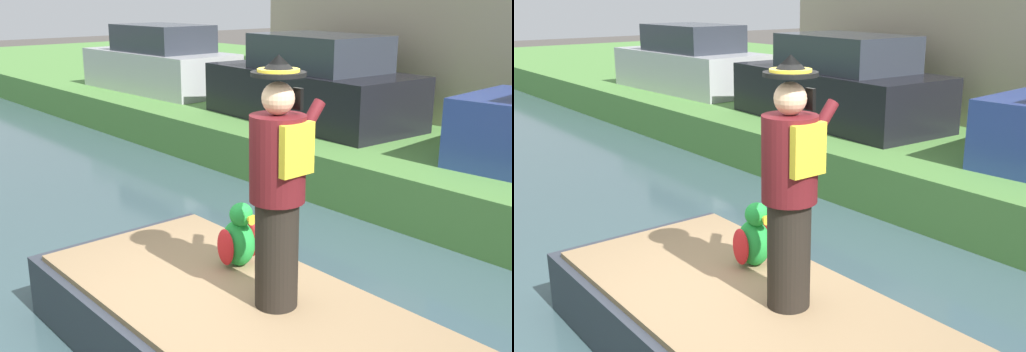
% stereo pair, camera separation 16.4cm
% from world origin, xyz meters
% --- Properties ---
extents(boat, '(1.84, 4.22, 0.61)m').
position_xyz_m(boat, '(0.00, -0.30, 0.40)').
color(boat, '#333842').
rests_on(boat, canal_water).
extents(person_pirate, '(0.61, 0.42, 1.85)m').
position_xyz_m(person_pirate, '(0.16, -0.39, 1.64)').
color(person_pirate, black).
rests_on(person_pirate, boat).
extents(parrot_plush, '(0.36, 0.35, 0.57)m').
position_xyz_m(parrot_plush, '(0.39, 0.34, 0.95)').
color(parrot_plush, green).
rests_on(parrot_plush, boat).
extents(parked_car_dark, '(1.94, 4.10, 1.50)m').
position_xyz_m(parked_car_dark, '(5.07, 3.99, 1.44)').
color(parked_car_dark, black).
rests_on(parked_car_dark, grass_bank_far).
extents(parked_car_silver, '(1.85, 4.06, 1.50)m').
position_xyz_m(parked_car_silver, '(5.07, 8.83, 1.44)').
color(parked_car_silver, '#B7B7BC').
rests_on(parked_car_silver, grass_bank_far).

